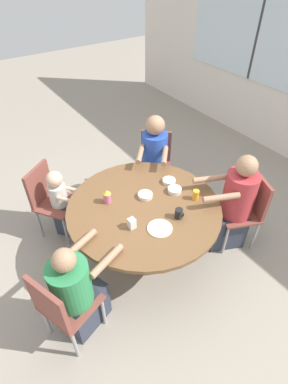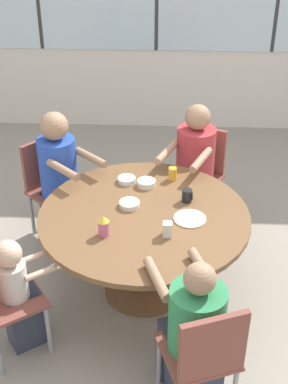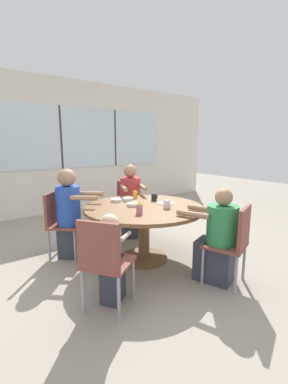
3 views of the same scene
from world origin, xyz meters
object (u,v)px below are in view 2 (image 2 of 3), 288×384
at_px(coffee_mug, 187,195).
at_px(bowl_white_shallow, 129,204).
at_px(chair_for_man_blue_shirt, 50,180).
at_px(sippy_cup, 104,225).
at_px(milk_carton_small, 167,229).
at_px(chair_for_woman_green_shirt, 200,167).
at_px(chair_for_man_teal_shirt, 205,353).
at_px(bowl_cereal, 147,183).
at_px(person_man_teal_shirt, 193,337).
at_px(bowl_fruit, 127,180).
at_px(person_man_blue_shirt, 62,185).
at_px(juice_glass, 173,174).
at_px(person_toddler, 19,296).
at_px(person_woman_green_shirt, 193,175).

height_order(coffee_mug, bowl_white_shallow, coffee_mug).
relative_size(chair_for_man_blue_shirt, sippy_cup, 5.76).
relative_size(coffee_mug, milk_carton_small, 0.94).
height_order(chair_for_woman_green_shirt, chair_for_man_teal_shirt, same).
distance_m(bowl_white_shallow, bowl_cereal, 0.31).
xyz_separation_m(chair_for_man_teal_shirt, sippy_cup, (-0.63, 0.79, 0.27)).
xyz_separation_m(person_man_teal_shirt, milk_carton_small, (-0.16, 0.64, 0.30)).
xyz_separation_m(chair_for_man_blue_shirt, chair_for_man_teal_shirt, (1.21, -1.79, 0.00)).
bearing_deg(milk_carton_small, bowl_white_shallow, 129.22).
bearing_deg(person_man_teal_shirt, chair_for_man_blue_shirt, 105.05).
bearing_deg(bowl_fruit, person_man_teal_shirt, -70.00).
height_order(sippy_cup, bowl_white_shallow, sippy_cup).
bearing_deg(sippy_cup, person_man_blue_shirt, 116.87).
bearing_deg(bowl_cereal, milk_carton_small, -75.44).
xyz_separation_m(coffee_mug, bowl_cereal, (-0.30, 0.20, -0.02)).
xyz_separation_m(person_man_blue_shirt, person_man_teal_shirt, (1.03, -1.52, -0.08)).
relative_size(juice_glass, milk_carton_small, 1.00).
height_order(person_man_blue_shirt, bowl_white_shallow, person_man_blue_shirt).
relative_size(chair_for_woman_green_shirt, juice_glass, 8.40).
bearing_deg(juice_glass, bowl_white_shallow, -128.02).
height_order(chair_for_man_teal_shirt, bowl_fruit, chair_for_man_teal_shirt).
xyz_separation_m(chair_for_woman_green_shirt, person_toddler, (-1.22, -1.58, -0.09)).
bearing_deg(bowl_white_shallow, bowl_fruit, 97.72).
relative_size(person_man_blue_shirt, bowl_fruit, 8.47).
height_order(person_man_blue_shirt, sippy_cup, person_man_blue_shirt).
distance_m(chair_for_man_teal_shirt, bowl_fruit, 1.58).
bearing_deg(person_man_blue_shirt, chair_for_woman_green_shirt, 150.68).
xyz_separation_m(coffee_mug, sippy_cup, (-0.55, -0.43, 0.03)).
relative_size(chair_for_woman_green_shirt, person_man_blue_shirt, 0.74).
relative_size(person_woman_green_shirt, milk_carton_small, 11.26).
relative_size(coffee_mug, bowl_white_shallow, 0.65).
bearing_deg(chair_for_man_teal_shirt, person_man_teal_shirt, 90.00).
height_order(person_man_teal_shirt, sippy_cup, person_man_teal_shirt).
distance_m(chair_for_man_blue_shirt, milk_carton_small, 1.42).
bearing_deg(person_toddler, milk_carton_small, 72.79).
bearing_deg(person_man_blue_shirt, bowl_white_shallow, 89.56).
bearing_deg(chair_for_man_teal_shirt, person_woman_green_shirt, 70.08).
height_order(person_man_blue_shirt, bowl_cereal, person_man_blue_shirt).
height_order(person_toddler, bowl_white_shallow, person_toddler).
distance_m(chair_for_man_teal_shirt, person_man_blue_shirt, 2.00).
xyz_separation_m(person_man_blue_shirt, person_toddler, (-0.08, -1.19, -0.12)).
relative_size(chair_for_man_teal_shirt, bowl_white_shallow, 5.83).
relative_size(chair_for_man_blue_shirt, bowl_fruit, 6.23).
bearing_deg(milk_carton_small, bowl_fruit, 115.38).
relative_size(chair_for_man_teal_shirt, person_toddler, 0.99).
height_order(milk_carton_small, bowl_fruit, milk_carton_small).
xyz_separation_m(chair_for_woman_green_shirt, coffee_mug, (-0.14, -0.84, 0.24)).
xyz_separation_m(chair_for_woman_green_shirt, person_man_teal_shirt, (-0.12, -1.91, -0.05)).
bearing_deg(chair_for_man_teal_shirt, bowl_cereal, 84.84).
bearing_deg(coffee_mug, juice_glass, 109.44).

